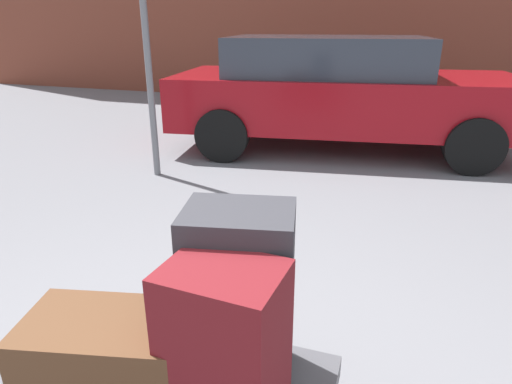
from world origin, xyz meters
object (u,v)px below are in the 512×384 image
(suitcase_charcoal_front_right, at_px, (240,298))
(suitcase_maroon_center, at_px, (225,356))
(parked_car, at_px, (340,90))
(duffel_bag_brown_rear_left, at_px, (109,364))
(no_parking_sign, at_px, (146,33))

(suitcase_charcoal_front_right, distance_m, suitcase_maroon_center, 0.25)
(suitcase_charcoal_front_right, bearing_deg, parked_car, 82.31)
(duffel_bag_brown_rear_left, relative_size, parked_car, 0.12)
(suitcase_maroon_center, bearing_deg, parked_car, 98.64)
(suitcase_charcoal_front_right, height_order, no_parking_sign, no_parking_sign)
(duffel_bag_brown_rear_left, distance_m, no_parking_sign, 3.68)
(parked_car, relative_size, no_parking_sign, 1.88)
(duffel_bag_brown_rear_left, xyz_separation_m, suitcase_maroon_center, (0.41, 0.03, 0.12))
(suitcase_charcoal_front_right, bearing_deg, suitcase_maroon_center, -92.05)
(parked_car, bearing_deg, duffel_bag_brown_rear_left, -90.35)
(suitcase_maroon_center, distance_m, parked_car, 4.87)
(suitcase_maroon_center, relative_size, no_parking_sign, 0.25)
(duffel_bag_brown_rear_left, xyz_separation_m, no_parking_sign, (-1.68, 3.12, 0.96))
(no_parking_sign, bearing_deg, suitcase_maroon_center, -55.92)
(suitcase_maroon_center, bearing_deg, no_parking_sign, 128.23)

